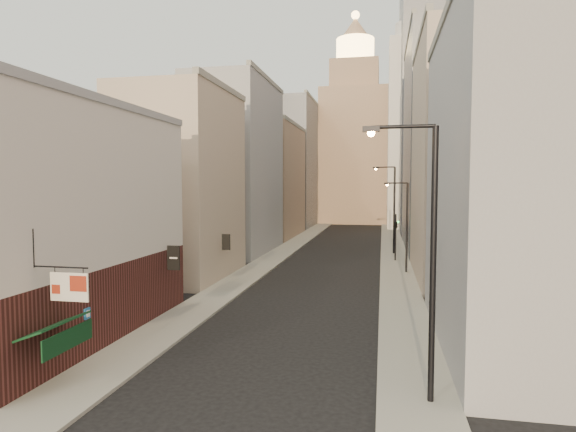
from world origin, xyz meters
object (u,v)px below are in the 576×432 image
(clock_tower, at_px, (354,140))
(white_tower, at_px, (411,127))
(streetlamp_mid, at_px, (405,222))
(traffic_light_right, at_px, (396,225))
(streetlamp_far, at_px, (392,204))
(streetlamp_near, at_px, (426,247))

(clock_tower, distance_m, white_tower, 17.83)
(streetlamp_mid, height_order, traffic_light_right, streetlamp_mid)
(clock_tower, xyz_separation_m, traffic_light_right, (7.51, -53.85, -13.72))
(streetlamp_far, distance_m, traffic_light_right, 5.74)
(clock_tower, relative_size, white_tower, 1.08)
(white_tower, xyz_separation_m, streetlamp_far, (-3.79, -34.44, -12.80))
(streetlamp_near, height_order, streetlamp_far, streetlamp_far)
(white_tower, bearing_deg, streetlamp_mid, -93.54)
(streetlamp_mid, xyz_separation_m, traffic_light_right, (-0.59, 6.90, -0.81))
(streetlamp_mid, relative_size, traffic_light_right, 1.65)
(clock_tower, distance_m, streetlamp_mid, 62.63)
(white_tower, relative_size, streetlamp_mid, 5.02)
(clock_tower, xyz_separation_m, streetlamp_mid, (8.10, -60.74, -12.91))
(streetlamp_mid, bearing_deg, streetlamp_far, 84.25)
(clock_tower, distance_m, traffic_light_right, 56.07)
(streetlamp_mid, bearing_deg, clock_tower, 87.70)
(streetlamp_mid, height_order, streetlamp_far, streetlamp_far)
(streetlamp_near, bearing_deg, clock_tower, 96.37)
(clock_tower, relative_size, streetlamp_far, 4.42)
(streetlamp_mid, bearing_deg, white_tower, 76.55)
(white_tower, height_order, streetlamp_mid, white_tower)
(streetlamp_far, bearing_deg, traffic_light_right, -70.88)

